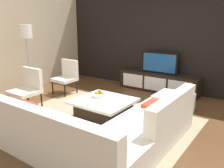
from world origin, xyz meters
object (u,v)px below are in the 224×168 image
television (159,63)px  fruit_bowl (99,95)px  media_console (158,82)px  coffee_table (104,108)px  sectional_couch (98,132)px  ottoman (173,104)px  floor_lamp (26,36)px  accent_chair_far (67,75)px  accent_chair_near (28,86)px

television → fruit_bowl: 2.24m
media_console → coffee_table: 2.30m
television → media_console: bearing=-90.0°
sectional_couch → fruit_bowl: sectional_couch is taller
ottoman → sectional_couch: bearing=-100.7°
floor_lamp → television: bearing=40.8°
television → accent_chair_far: television is taller
accent_chair_near → floor_lamp: floor_lamp is taller
sectional_couch → accent_chair_near: 2.38m
accent_chair_near → accent_chair_far: 1.27m
television → fruit_bowl: (-0.28, -2.20, -0.36)m
accent_chair_near → ottoman: (2.70, 1.51, -0.29)m
accent_chair_far → coffee_table: bearing=-28.3°
media_console → ottoman: media_console is taller
television → sectional_couch: (0.53, -3.26, -0.51)m
sectional_couch → accent_chair_far: 3.01m
coffee_table → floor_lamp: bearing=177.5°
floor_lamp → fruit_bowl: 2.49m
accent_chair_far → fruit_bowl: bearing=-27.8°
accent_chair_near → coffee_table: bearing=15.9°
television → sectional_couch: size_ratio=0.40×
media_console → fruit_bowl: bearing=-97.3°
television → coffee_table: bearing=-92.5°
media_console → fruit_bowl: fruit_bowl is taller
television → floor_lamp: size_ratio=0.57×
fruit_bowl → accent_chair_far: (-1.62, 0.69, 0.06)m
television → coffee_table: 2.37m
sectional_couch → accent_chair_far: (-2.44, 1.75, 0.22)m
sectional_couch → floor_lamp: bearing=160.8°
accent_chair_near → fruit_bowl: size_ratio=3.11×
television → coffee_table: size_ratio=0.94×
ottoman → fruit_bowl: size_ratio=2.50×
coffee_table → accent_chair_far: (-1.80, 0.79, 0.29)m
television → accent_chair_near: (-1.79, -2.77, -0.30)m
floor_lamp → ottoman: (3.44, 0.93, -1.29)m
ottoman → media_console: bearing=125.8°
media_console → floor_lamp: (-2.53, -2.19, 1.24)m
coffee_table → floor_lamp: 2.75m
ottoman → accent_chair_far: 2.84m
floor_lamp → accent_chair_far: bearing=47.3°
sectional_couch → floor_lamp: (-3.07, 1.07, 1.21)m
coffee_table → fruit_bowl: bearing=151.4°
television → accent_chair_near: bearing=-122.8°
coffee_table → accent_chair_near: size_ratio=1.23×
media_console → sectional_couch: (0.53, -3.26, 0.03)m
television → accent_chair_near: television is taller
media_console → floor_lamp: size_ratio=1.23×
accent_chair_near → accent_chair_far: same height
media_console → accent_chair_near: 3.30m
media_console → accent_chair_near: bearing=-122.8°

